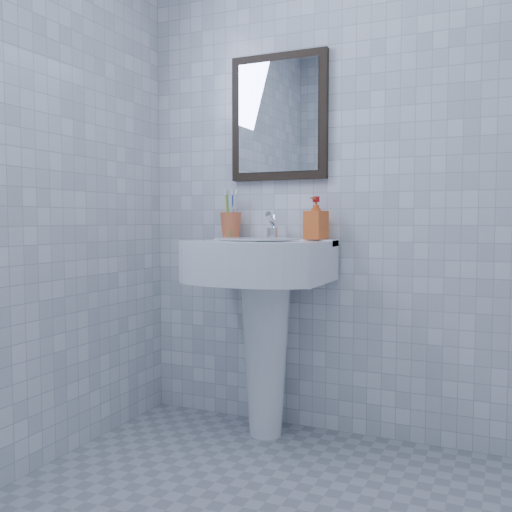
% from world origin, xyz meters
% --- Properties ---
extents(wall_back, '(2.20, 0.02, 2.50)m').
position_xyz_m(wall_back, '(0.00, 1.20, 1.25)').
color(wall_back, white).
rests_on(wall_back, ground).
extents(washbasin, '(0.62, 0.45, 0.96)m').
position_xyz_m(washbasin, '(-0.38, 0.99, 0.64)').
color(washbasin, white).
rests_on(washbasin, ground).
extents(faucet, '(0.05, 0.12, 0.13)m').
position_xyz_m(faucet, '(-0.38, 1.10, 1.00)').
color(faucet, white).
rests_on(faucet, washbasin).
extents(toothbrush_cup, '(0.12, 0.12, 0.13)m').
position_xyz_m(toothbrush_cup, '(-0.62, 1.12, 1.01)').
color(toothbrush_cup, '#D35F35').
rests_on(toothbrush_cup, washbasin).
extents(soap_dispenser, '(0.11, 0.11, 0.20)m').
position_xyz_m(soap_dispenser, '(-0.16, 1.11, 1.05)').
color(soap_dispenser, '#D55214').
rests_on(soap_dispenser, washbasin).
extents(wall_mirror, '(0.50, 0.04, 0.62)m').
position_xyz_m(wall_mirror, '(-0.38, 1.18, 1.55)').
color(wall_mirror, black).
rests_on(wall_mirror, wall_back).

